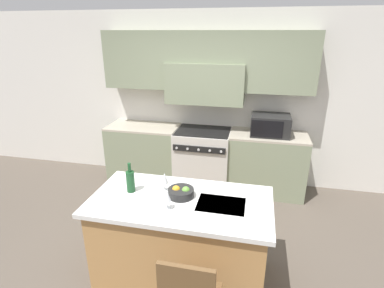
{
  "coord_description": "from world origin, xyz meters",
  "views": [
    {
      "loc": [
        0.78,
        -2.53,
        2.39
      ],
      "look_at": [
        0.07,
        0.69,
        1.14
      ],
      "focal_mm": 28.0,
      "sensor_mm": 36.0,
      "label": 1
    }
  ],
  "objects": [
    {
      "name": "ground_plane",
      "position": [
        0.0,
        0.0,
        0.0
      ],
      "size": [
        10.0,
        10.0,
        0.0
      ],
      "primitive_type": "plane",
      "color": "brown"
    },
    {
      "name": "range_stove",
      "position": [
        0.0,
        1.81,
        0.47
      ],
      "size": [
        0.85,
        0.7,
        0.94
      ],
      "color": "beige",
      "rests_on": "ground_plane"
    },
    {
      "name": "back_counter",
      "position": [
        -0.0,
        1.83,
        0.47
      ],
      "size": [
        3.13,
        0.62,
        0.95
      ],
      "color": "gray",
      "rests_on": "ground_plane"
    },
    {
      "name": "wine_glass_far",
      "position": [
        -0.05,
        -0.01,
        1.02
      ],
      "size": [
        0.07,
        0.07,
        0.19
      ],
      "color": "white",
      "rests_on": "kitchen_island"
    },
    {
      "name": "wine_glass_near",
      "position": [
        0.07,
        -0.32,
        1.02
      ],
      "size": [
        0.07,
        0.07,
        0.19
      ],
      "color": "white",
      "rests_on": "kitchen_island"
    },
    {
      "name": "kitchen_island",
      "position": [
        0.14,
        -0.14,
        0.45
      ],
      "size": [
        1.72,
        0.89,
        0.89
      ],
      "color": "#B7844C",
      "rests_on": "ground_plane"
    },
    {
      "name": "microwave",
      "position": [
        1.0,
        1.83,
        1.1
      ],
      "size": [
        0.56,
        0.44,
        0.3
      ],
      "color": "black",
      "rests_on": "back_counter"
    },
    {
      "name": "wine_bottle",
      "position": [
        -0.38,
        -0.09,
        1.01
      ],
      "size": [
        0.08,
        0.08,
        0.31
      ],
      "color": "#194723",
      "rests_on": "kitchen_island"
    },
    {
      "name": "fruit_bowl",
      "position": [
        0.13,
        -0.08,
        0.94
      ],
      "size": [
        0.25,
        0.25,
        0.11
      ],
      "color": "black",
      "rests_on": "kitchen_island"
    },
    {
      "name": "back_cabinetry",
      "position": [
        0.0,
        2.08,
        1.58
      ],
      "size": [
        10.0,
        0.46,
        2.7
      ],
      "color": "silver",
      "rests_on": "ground_plane"
    }
  ]
}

